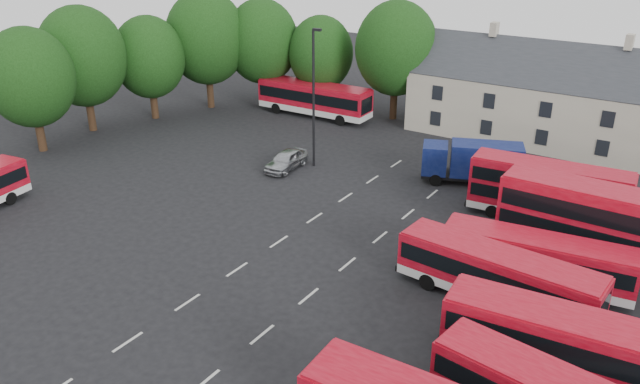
{
  "coord_description": "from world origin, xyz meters",
  "views": [
    {
      "loc": [
        21.05,
        -25.17,
        18.63
      ],
      "look_at": [
        0.66,
        5.67,
        2.2
      ],
      "focal_mm": 35.0,
      "sensor_mm": 36.0,
      "label": 1
    }
  ],
  "objects": [
    {
      "name": "ground",
      "position": [
        0.0,
        0.0,
        0.0
      ],
      "size": [
        140.0,
        140.0,
        0.0
      ],
      "primitive_type": "plane",
      "color": "black",
      "rests_on": "ground"
    },
    {
      "name": "lane_markings",
      "position": [
        2.5,
        2.0,
        0.01
      ],
      "size": [
        5.15,
        33.8,
        0.01
      ],
      "color": "beige",
      "rests_on": "ground"
    },
    {
      "name": "treeline",
      "position": [
        -20.74,
        19.36,
        6.68
      ],
      "size": [
        29.92,
        32.59,
        12.01
      ],
      "color": "black",
      "rests_on": "ground"
    },
    {
      "name": "terrace_houses",
      "position": [
        14.0,
        30.0,
        3.86
      ],
      "size": [
        35.7,
        7.13,
        10.06
      ],
      "color": "beige",
      "rests_on": "ground"
    },
    {
      "name": "bus_row_c",
      "position": [
        18.18,
        -1.01,
        1.89
      ],
      "size": [
        11.32,
        3.57,
        3.15
      ],
      "rotation": [
        0.0,
        0.0,
        0.09
      ],
      "color": "silver",
      "rests_on": "ground"
    },
    {
      "name": "bus_row_d",
      "position": [
        13.46,
        2.93,
        1.79
      ],
      "size": [
        10.67,
        3.22,
        2.97
      ],
      "rotation": [
        0.0,
        0.0,
        -0.08
      ],
      "color": "silver",
      "rests_on": "ground"
    },
    {
      "name": "bus_row_e",
      "position": [
        14.63,
        5.91,
        1.72
      ],
      "size": [
        10.31,
        3.62,
        2.85
      ],
      "rotation": [
        0.0,
        0.0,
        0.13
      ],
      "color": "silver",
      "rests_on": "ground"
    },
    {
      "name": "bus_dd_south",
      "position": [
        17.08,
        10.03,
        2.7
      ],
      "size": [
        11.57,
        2.81,
        4.73
      ],
      "rotation": [
        0.0,
        0.0,
        -0.01
      ],
      "color": "silver",
      "rests_on": "ground"
    },
    {
      "name": "bus_dd_north",
      "position": [
        13.0,
        13.99,
        2.33
      ],
      "size": [
        10.12,
        3.16,
        4.08
      ],
      "rotation": [
        0.0,
        0.0,
        0.09
      ],
      "color": "silver",
      "rests_on": "ground"
    },
    {
      "name": "bus_north",
      "position": [
        -12.99,
        25.25,
        2.03
      ],
      "size": [
        11.98,
        3.05,
        3.37
      ],
      "rotation": [
        0.0,
        0.0,
        0.02
      ],
      "color": "silver",
      "rests_on": "ground"
    },
    {
      "name": "box_truck",
      "position": [
        6.6,
        17.53,
        1.79
      ],
      "size": [
        7.61,
        4.86,
        3.19
      ],
      "rotation": [
        0.0,
        0.0,
        0.39
      ],
      "color": "black",
      "rests_on": "ground"
    },
    {
      "name": "silver_car",
      "position": [
        -6.85,
        12.12,
        0.77
      ],
      "size": [
        2.1,
        4.61,
        1.53
      ],
      "primitive_type": "imported",
      "rotation": [
        0.0,
        0.0,
        0.06
      ],
      "color": "#A8ABB0",
      "rests_on": "ground"
    },
    {
      "name": "lamppost",
      "position": [
        -5.39,
        13.95,
        5.86
      ],
      "size": [
        0.76,
        0.32,
        10.98
      ],
      "rotation": [
        0.0,
        0.0,
        0.08
      ],
      "color": "black",
      "rests_on": "ground"
    }
  ]
}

